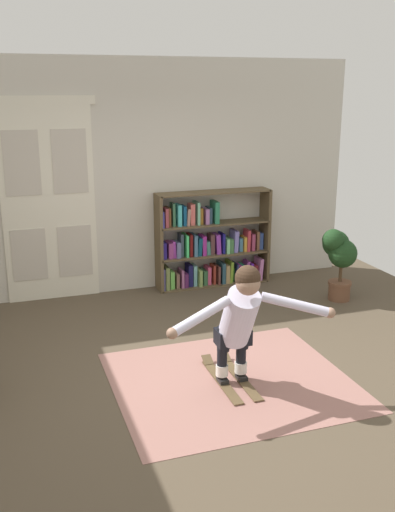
# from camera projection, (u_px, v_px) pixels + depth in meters

# --- Properties ---
(ground_plane) EXTENTS (7.20, 7.20, 0.00)m
(ground_plane) POSITION_uv_depth(u_px,v_px,m) (193.00, 376.00, 5.36)
(ground_plane) COLOR brown
(back_wall) EXTENTS (6.00, 0.10, 2.90)m
(back_wall) POSITION_uv_depth(u_px,v_px,m) (127.00, 178.00, 7.32)
(back_wall) COLOR beige
(back_wall) RESTS_ON ground
(double_door) EXTENTS (1.22, 0.05, 2.45)m
(double_door) POSITION_uv_depth(u_px,v_px,m) (49.00, 201.00, 7.03)
(double_door) COLOR silver
(double_door) RESTS_ON ground
(rug) EXTENTS (2.08, 1.86, 0.01)m
(rug) POSITION_uv_depth(u_px,v_px,m) (231.00, 381.00, 5.27)
(rug) COLOR #9B6B61
(rug) RESTS_ON ground
(bookshelf) EXTENTS (1.52, 0.30, 1.26)m
(bookshelf) POSITION_uv_depth(u_px,v_px,m) (209.00, 247.00, 7.71)
(bookshelf) COLOR brown
(bookshelf) RESTS_ON ground
(potted_plant) EXTENTS (0.43, 0.45, 0.91)m
(potted_plant) POSITION_uv_depth(u_px,v_px,m) (339.00, 254.00, 7.13)
(potted_plant) COLOR brown
(potted_plant) RESTS_ON ground
(skis_pair) EXTENTS (0.28, 0.87, 0.07)m
(skis_pair) POSITION_uv_depth(u_px,v_px,m) (230.00, 377.00, 5.29)
(skis_pair) COLOR brown
(skis_pair) RESTS_ON rug
(person_skier) EXTENTS (1.44, 0.63, 1.11)m
(person_skier) POSITION_uv_depth(u_px,v_px,m) (240.00, 316.00, 4.92)
(person_skier) COLOR white
(person_skier) RESTS_ON skis_pair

